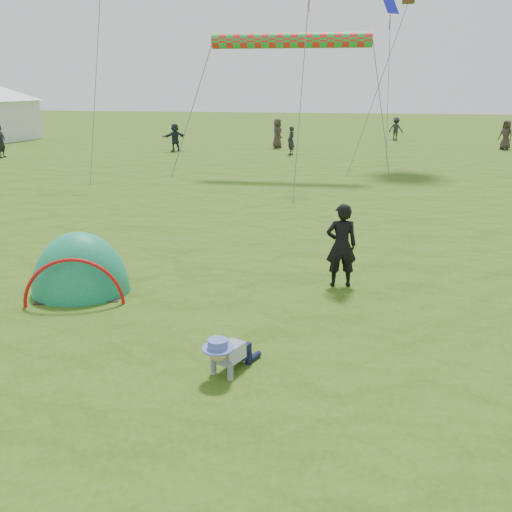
# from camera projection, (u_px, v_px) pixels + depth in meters

# --- Properties ---
(ground) EXTENTS (140.00, 140.00, 0.00)m
(ground) POSITION_uv_depth(u_px,v_px,m) (200.00, 387.00, 7.85)
(ground) COLOR #2C5A0E
(crawling_toddler) EXTENTS (0.84, 0.97, 0.62)m
(crawling_toddler) POSITION_uv_depth(u_px,v_px,m) (228.00, 353.00, 8.15)
(crawling_toddler) COLOR black
(crawling_toddler) RESTS_ON ground
(popup_tent) EXTENTS (2.25, 2.01, 2.47)m
(popup_tent) POSITION_uv_depth(u_px,v_px,m) (82.00, 292.00, 11.35)
(popup_tent) COLOR #0C764C
(popup_tent) RESTS_ON ground
(standing_adult) EXTENTS (0.70, 0.53, 1.72)m
(standing_adult) POSITION_uv_depth(u_px,v_px,m) (341.00, 245.00, 11.48)
(standing_adult) COLOR black
(standing_adult) RESTS_ON ground
(crowd_person_0) EXTENTS (0.47, 0.67, 1.76)m
(crowd_person_0) POSITION_uv_depth(u_px,v_px,m) (1.00, 141.00, 30.92)
(crowd_person_0) COLOR black
(crowd_person_0) RESTS_ON ground
(crowd_person_3) EXTENTS (1.17, 0.93, 1.58)m
(crowd_person_3) POSITION_uv_depth(u_px,v_px,m) (396.00, 129.00, 40.11)
(crowd_person_3) COLOR #242428
(crowd_person_3) RESTS_ON ground
(crowd_person_4) EXTENTS (0.99, 1.00, 1.75)m
(crowd_person_4) POSITION_uv_depth(u_px,v_px,m) (506.00, 135.00, 34.60)
(crowd_person_4) COLOR #372A27
(crowd_person_4) RESTS_ON ground
(crowd_person_6) EXTENTS (0.62, 0.69, 1.58)m
(crowd_person_6) POSITION_uv_depth(u_px,v_px,m) (291.00, 141.00, 32.14)
(crowd_person_6) COLOR black
(crowd_person_6) RESTS_ON ground
(crowd_person_10) EXTENTS (0.76, 0.99, 1.80)m
(crowd_person_10) POSITION_uv_depth(u_px,v_px,m) (277.00, 133.00, 35.41)
(crowd_person_10) COLOR #3A302A
(crowd_person_10) RESTS_ON ground
(crowd_person_11) EXTENTS (1.38, 1.43, 1.62)m
(crowd_person_11) POSITION_uv_depth(u_px,v_px,m) (175.00, 137.00, 33.75)
(crowd_person_11) COLOR #202D3A
(crowd_person_11) RESTS_ON ground
(rainbow_tube_kite) EXTENTS (6.84, 0.64, 0.64)m
(rainbow_tube_kite) POSITION_uv_depth(u_px,v_px,m) (291.00, 40.00, 24.22)
(rainbow_tube_kite) COLOR red
(diamond_kite_4) EXTENTS (0.96, 0.96, 0.78)m
(diamond_kite_4) POSITION_uv_depth(u_px,v_px,m) (391.00, 6.00, 29.76)
(diamond_kite_4) COLOR #1119C1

